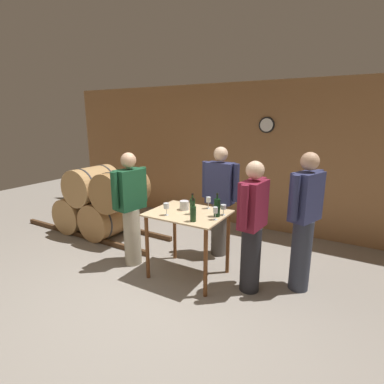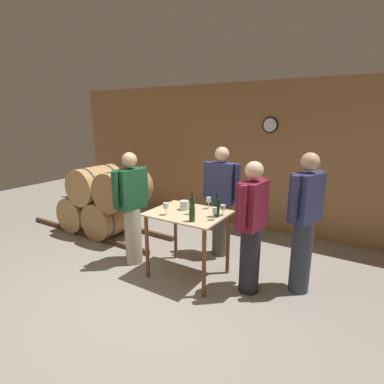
{
  "view_description": "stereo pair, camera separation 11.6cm",
  "coord_description": "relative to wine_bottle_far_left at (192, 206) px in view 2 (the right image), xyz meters",
  "views": [
    {
      "loc": [
        1.99,
        -2.46,
        2.1
      ],
      "look_at": [
        0.11,
        0.79,
        1.14
      ],
      "focal_mm": 28.0,
      "sensor_mm": 36.0,
      "label": 1
    },
    {
      "loc": [
        2.09,
        -2.4,
        2.1
      ],
      "look_at": [
        0.11,
        0.79,
        1.14
      ],
      "focal_mm": 28.0,
      "sensor_mm": 36.0,
      "label": 2
    }
  ],
  "objects": [
    {
      "name": "person_host",
      "position": [
        -0.0,
        0.83,
        -0.12
      ],
      "size": [
        0.59,
        0.24,
        1.67
      ],
      "color": "#4C4742",
      "rests_on": "ground_plane"
    },
    {
      "name": "wine_bottle_left",
      "position": [
        0.14,
        -0.23,
        -0.01
      ],
      "size": [
        0.07,
        0.07,
        0.28
      ],
      "color": "#193819",
      "rests_on": "tasting_table"
    },
    {
      "name": "person_visitor_bearded",
      "position": [
        1.27,
        0.44,
        -0.1
      ],
      "size": [
        0.34,
        0.56,
        1.71
      ],
      "color": "#333847",
      "rests_on": "ground_plane"
    },
    {
      "name": "ice_bucket",
      "position": [
        -0.19,
        0.11,
        -0.05
      ],
      "size": [
        0.12,
        0.12,
        0.12
      ],
      "color": "silver",
      "rests_on": "tasting_table"
    },
    {
      "name": "wine_glass_near_center",
      "position": [
        0.06,
        0.32,
        0.01
      ],
      "size": [
        0.06,
        0.06,
        0.16
      ],
      "color": "silver",
      "rests_on": "tasting_table"
    },
    {
      "name": "ground_plane",
      "position": [
        -0.19,
        -0.66,
        -1.0
      ],
      "size": [
        14.0,
        14.0,
        0.0
      ],
      "primitive_type": "plane",
      "color": "gray"
    },
    {
      "name": "wine_bottle_center",
      "position": [
        0.31,
        0.08,
        0.01
      ],
      "size": [
        0.08,
        0.08,
        0.3
      ],
      "color": "black",
      "rests_on": "tasting_table"
    },
    {
      "name": "wine_glass_near_left",
      "position": [
        -0.26,
        -0.2,
        0.01
      ],
      "size": [
        0.07,
        0.07,
        0.16
      ],
      "color": "silver",
      "rests_on": "tasting_table"
    },
    {
      "name": "wine_bottle_far_left",
      "position": [
        0.0,
        0.0,
        0.0
      ],
      "size": [
        0.07,
        0.07,
        0.27
      ],
      "color": "#193819",
      "rests_on": "tasting_table"
    },
    {
      "name": "wine_glass_far_side",
      "position": [
        0.35,
        0.16,
        -0.01
      ],
      "size": [
        0.07,
        0.07,
        0.13
      ],
      "color": "silver",
      "rests_on": "tasting_table"
    },
    {
      "name": "person_visitor_near_door",
      "position": [
        0.75,
        0.11,
        -0.15
      ],
      "size": [
        0.25,
        0.59,
        1.61
      ],
      "color": "#232328",
      "rests_on": "ground_plane"
    },
    {
      "name": "wine_glass_near_right",
      "position": [
        0.34,
        -0.04,
        0.0
      ],
      "size": [
        0.06,
        0.06,
        0.16
      ],
      "color": "silver",
      "rests_on": "tasting_table"
    },
    {
      "name": "barrel_rack",
      "position": [
        -2.22,
        0.52,
        -0.4
      ],
      "size": [
        2.96,
        0.81,
        1.23
      ],
      "color": "#4C331E",
      "rests_on": "ground_plane"
    },
    {
      "name": "tasting_table",
      "position": [
        -0.08,
        0.03,
        -0.28
      ],
      "size": [
        0.98,
        0.77,
        0.89
      ],
      "color": "#D1B284",
      "rests_on": "ground_plane"
    },
    {
      "name": "person_visitor_with_scarf",
      "position": [
        -0.95,
        -0.08,
        -0.14
      ],
      "size": [
        0.29,
        0.58,
        1.62
      ],
      "color": "#B7AD93",
      "rests_on": "ground_plane"
    },
    {
      "name": "back_wall",
      "position": [
        -0.19,
        2.27,
        0.35
      ],
      "size": [
        8.4,
        0.08,
        2.7
      ],
      "color": "#996B42",
      "rests_on": "ground_plane"
    }
  ]
}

